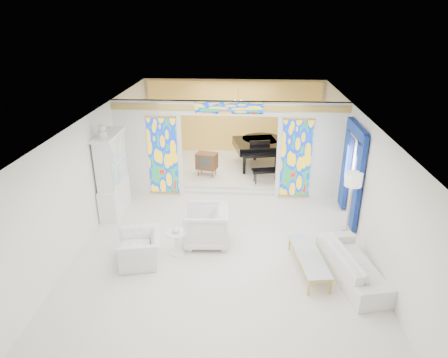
# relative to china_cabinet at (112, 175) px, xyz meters

# --- Properties ---
(floor) EXTENTS (12.00, 12.00, 0.00)m
(floor) POSITION_rel_china_cabinet_xyz_m (3.22, -0.60, -1.17)
(floor) COLOR silver
(floor) RESTS_ON ground
(ceiling) EXTENTS (7.00, 12.00, 0.02)m
(ceiling) POSITION_rel_china_cabinet_xyz_m (3.22, -0.60, 1.83)
(ceiling) COLOR white
(ceiling) RESTS_ON wall_back
(wall_back) EXTENTS (7.00, 0.02, 3.00)m
(wall_back) POSITION_rel_china_cabinet_xyz_m (3.22, 5.40, 0.33)
(wall_back) COLOR white
(wall_back) RESTS_ON floor
(wall_left) EXTENTS (0.02, 12.00, 3.00)m
(wall_left) POSITION_rel_china_cabinet_xyz_m (-0.28, -0.60, 0.33)
(wall_left) COLOR white
(wall_left) RESTS_ON floor
(wall_right) EXTENTS (0.02, 12.00, 3.00)m
(wall_right) POSITION_rel_china_cabinet_xyz_m (6.72, -0.60, 0.33)
(wall_right) COLOR white
(wall_right) RESTS_ON floor
(partition_wall) EXTENTS (7.00, 0.22, 3.00)m
(partition_wall) POSITION_rel_china_cabinet_xyz_m (3.22, 1.40, 0.48)
(partition_wall) COLOR white
(partition_wall) RESTS_ON floor
(stained_glass_left) EXTENTS (0.90, 0.04, 2.40)m
(stained_glass_left) POSITION_rel_china_cabinet_xyz_m (1.19, 1.29, 0.13)
(stained_glass_left) COLOR gold
(stained_glass_left) RESTS_ON partition_wall
(stained_glass_right) EXTENTS (0.90, 0.04, 2.40)m
(stained_glass_right) POSITION_rel_china_cabinet_xyz_m (5.25, 1.29, 0.13)
(stained_glass_right) COLOR gold
(stained_glass_right) RESTS_ON partition_wall
(stained_glass_transom) EXTENTS (2.00, 0.04, 0.34)m
(stained_glass_transom) POSITION_rel_china_cabinet_xyz_m (3.22, 1.29, 1.65)
(stained_glass_transom) COLOR gold
(stained_glass_transom) RESTS_ON partition_wall
(alcove_platform) EXTENTS (6.80, 3.80, 0.18)m
(alcove_platform) POSITION_rel_china_cabinet_xyz_m (3.22, 3.50, -1.08)
(alcove_platform) COLOR silver
(alcove_platform) RESTS_ON floor
(gold_curtain_back) EXTENTS (6.70, 0.10, 2.90)m
(gold_curtain_back) POSITION_rel_china_cabinet_xyz_m (3.22, 5.28, 0.33)
(gold_curtain_back) COLOR #E4B54F
(gold_curtain_back) RESTS_ON wall_back
(chandelier) EXTENTS (0.48, 0.48, 0.30)m
(chandelier) POSITION_rel_china_cabinet_xyz_m (3.42, 3.40, 1.38)
(chandelier) COLOR #BA9441
(chandelier) RESTS_ON ceiling
(blue_drapes) EXTENTS (0.14, 1.85, 2.65)m
(blue_drapes) POSITION_rel_china_cabinet_xyz_m (6.62, 0.10, 0.41)
(blue_drapes) COLOR navy
(blue_drapes) RESTS_ON wall_right
(china_cabinet) EXTENTS (0.56, 1.46, 2.72)m
(china_cabinet) POSITION_rel_china_cabinet_xyz_m (0.00, 0.00, 0.00)
(china_cabinet) COLOR white
(china_cabinet) RESTS_ON floor
(armchair_left) EXTENTS (1.17, 1.27, 0.71)m
(armchair_left) POSITION_rel_china_cabinet_xyz_m (1.34, -2.40, -0.82)
(armchair_left) COLOR silver
(armchair_left) RESTS_ON floor
(armchair_right) EXTENTS (1.13, 1.10, 0.98)m
(armchair_right) POSITION_rel_china_cabinet_xyz_m (2.79, -1.50, -0.68)
(armchair_right) COLOR white
(armchair_right) RESTS_ON floor
(sofa) EXTENTS (1.38, 2.45, 0.68)m
(sofa) POSITION_rel_china_cabinet_xyz_m (6.17, -2.70, -0.83)
(sofa) COLOR white
(sofa) RESTS_ON floor
(side_table) EXTENTS (0.58, 0.58, 0.60)m
(side_table) POSITION_rel_china_cabinet_xyz_m (2.13, -2.03, -0.78)
(side_table) COLOR white
(side_table) RESTS_ON floor
(vase) EXTENTS (0.21, 0.21, 0.19)m
(vase) POSITION_rel_china_cabinet_xyz_m (2.13, -2.03, -0.48)
(vase) COLOR silver
(vase) RESTS_ON side_table
(coffee_table) EXTENTS (0.81, 1.88, 0.41)m
(coffee_table) POSITION_rel_china_cabinet_xyz_m (5.20, -2.51, -0.80)
(coffee_table) COLOR silver
(coffee_table) RESTS_ON floor
(floor_lamp) EXTENTS (0.47, 0.47, 1.74)m
(floor_lamp) POSITION_rel_china_cabinet_xyz_m (6.42, -0.86, 0.31)
(floor_lamp) COLOR #BA9441
(floor_lamp) RESTS_ON floor
(grand_piano) EXTENTS (1.99, 3.07, 1.13)m
(grand_piano) POSITION_rel_china_cabinet_xyz_m (4.20, 3.69, -0.22)
(grand_piano) COLOR black
(grand_piano) RESTS_ON alcove_platform
(tv_console) EXTENTS (0.77, 0.61, 0.79)m
(tv_console) POSITION_rel_china_cabinet_xyz_m (2.40, 2.57, -0.48)
(tv_console) COLOR brown
(tv_console) RESTS_ON alcove_platform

